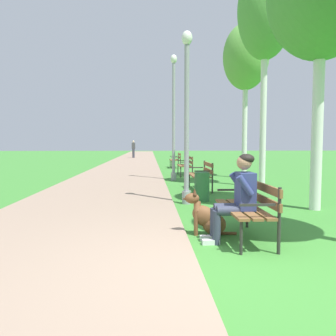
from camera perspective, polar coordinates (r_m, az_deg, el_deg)
ground_plane at (r=3.98m, az=11.14°, el=-16.46°), size 120.00×120.00×0.00m
paved_path at (r=27.67m, az=-5.76°, el=1.29°), size 3.63×60.00×0.04m
park_bench_near at (r=5.10m, az=13.39°, el=-5.93°), size 0.55×1.50×0.85m
park_bench_mid at (r=10.16m, az=5.72°, el=-0.85°), size 0.55×1.50×0.85m
park_bench_far at (r=14.58m, az=3.07°, el=0.68°), size 0.55×1.50×0.85m
park_bench_furthest at (r=19.43m, az=1.37°, el=1.55°), size 0.55×1.50×0.85m
person_seated_on_near_bench at (r=4.89m, az=11.55°, el=-4.35°), size 0.74×0.49×1.25m
dog_brown at (r=5.28m, az=6.61°, el=-8.30°), size 0.83×0.32×0.71m
lamp_post_near at (r=7.82m, az=3.14°, el=8.74°), size 0.24×0.24×3.90m
lamp_post_mid at (r=12.73m, az=0.95°, el=8.64°), size 0.24×0.24×4.63m
birch_tree_third at (r=11.94m, az=15.96°, el=23.72°), size 1.71×1.63×7.00m
birch_tree_fourth at (r=14.43m, az=12.88°, el=17.50°), size 1.79×1.83×6.10m
litter_bin at (r=8.26m, az=5.70°, el=-3.14°), size 0.36×0.36×0.70m
pedestrian_distant at (r=32.01m, az=-5.80°, el=3.15°), size 0.32×0.22×1.65m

